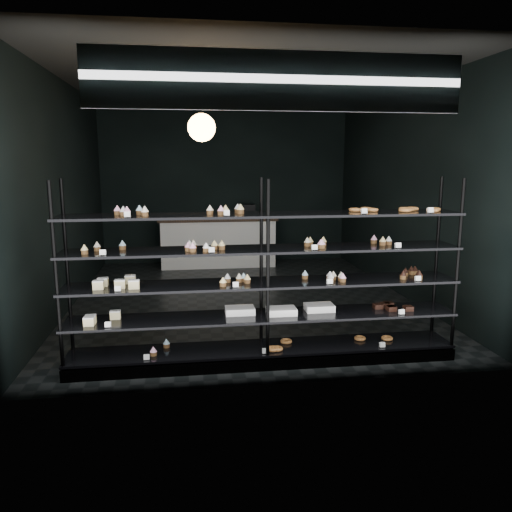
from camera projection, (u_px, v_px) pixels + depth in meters
name	position (u px, v px, depth m)	size (l,w,h in m)	color
room	(242.00, 194.00, 7.33)	(5.01, 6.01, 3.20)	black
display_shelf	(262.00, 304.00, 5.12)	(4.00, 0.50, 1.91)	black
signage	(279.00, 81.00, 4.27)	(3.30, 0.05, 0.50)	#0D0D41
pendant_lamp	(202.00, 127.00, 5.69)	(0.32, 0.32, 0.89)	black
service_counter	(218.00, 241.00, 9.94)	(2.32, 0.65, 1.23)	silver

